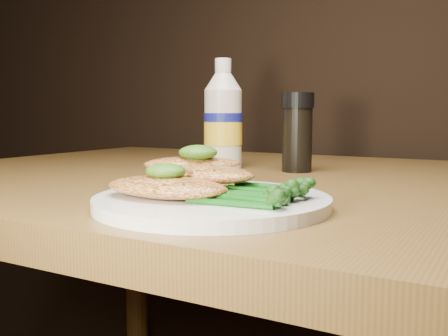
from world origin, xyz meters
The scene contains 9 objects.
plate centered at (0.06, 0.79, 0.76)m, with size 0.24×0.24×0.01m, color white.
chicken_front centered at (0.03, 0.76, 0.77)m, with size 0.13×0.07×0.02m, color #E48F48.
chicken_mid centered at (0.03, 0.81, 0.78)m, with size 0.13×0.06×0.02m, color #E48F48.
chicken_back centered at (0.00, 0.83, 0.79)m, with size 0.11×0.06×0.02m, color #E48F48.
pesto_front centered at (0.02, 0.76, 0.79)m, with size 0.04×0.04×0.02m, color black.
pesto_back centered at (0.01, 0.83, 0.80)m, with size 0.04×0.04×0.02m, color black.
broccolini_bundle centered at (0.10, 0.78, 0.77)m, with size 0.12×0.09×0.02m, color #114F13, non-canonical shape.
mayo_bottle centered at (-0.12, 1.11, 0.84)m, with size 0.07×0.07×0.18m, color beige, non-canonical shape.
pepper_grinder centered at (0.01, 1.13, 0.81)m, with size 0.05×0.05×0.13m, color black, non-canonical shape.
Camera 1 is at (0.32, 0.35, 0.85)m, focal length 41.50 mm.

